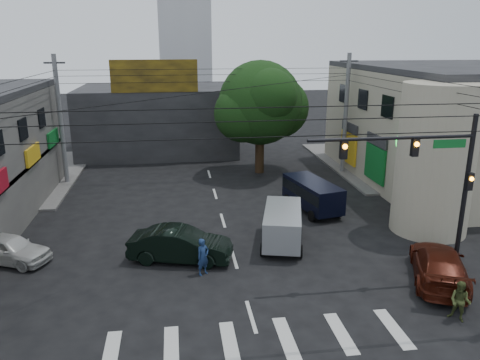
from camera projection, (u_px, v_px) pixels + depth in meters
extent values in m
plane|color=black|center=(240.00, 278.00, 20.54)|extent=(160.00, 160.00, 0.00)
cube|color=#514F4C|center=(418.00, 162.00, 40.05)|extent=(16.00, 16.00, 0.15)
cube|color=#9E967D|center=(458.00, 127.00, 34.19)|extent=(14.00, 18.00, 8.00)
cylinder|color=#9E967D|center=(435.00, 160.00, 24.70)|extent=(4.00, 4.00, 8.00)
cube|color=#232326|center=(158.00, 119.00, 43.81)|extent=(14.00, 10.00, 6.00)
cube|color=olive|center=(154.00, 76.00, 37.94)|extent=(7.00, 0.30, 2.60)
cylinder|color=black|center=(260.00, 145.00, 36.59)|extent=(0.70, 0.70, 4.40)
sphere|color=black|center=(260.00, 103.00, 35.65)|extent=(6.40, 6.40, 6.40)
cylinder|color=black|center=(464.00, 198.00, 19.86)|extent=(0.20, 0.20, 7.20)
cylinder|color=black|center=(392.00, 138.00, 18.62)|extent=(7.00, 0.14, 0.14)
cube|color=black|center=(415.00, 147.00, 18.87)|extent=(0.28, 0.22, 0.75)
cube|color=black|center=(344.00, 150.00, 18.46)|extent=(0.28, 0.22, 0.75)
sphere|color=orange|center=(417.00, 144.00, 18.69)|extent=(0.20, 0.20, 0.20)
sphere|color=orange|center=(345.00, 147.00, 18.28)|extent=(0.20, 0.20, 0.20)
cube|color=#0D6123|center=(450.00, 144.00, 19.04)|extent=(1.40, 0.06, 0.35)
cylinder|color=#59595B|center=(61.00, 121.00, 32.98)|extent=(0.32, 0.32, 9.20)
cylinder|color=#59595B|center=(346.00, 115.00, 35.84)|extent=(0.32, 0.32, 9.20)
imported|color=black|center=(180.00, 245.00, 22.04)|extent=(4.05, 5.66, 1.59)
imported|color=#BABAB6|center=(9.00, 249.00, 21.90)|extent=(4.62, 5.20, 1.36)
imported|color=#3D1108|center=(439.00, 265.00, 20.16)|extent=(5.92, 6.75, 1.51)
imported|color=navy|center=(203.00, 257.00, 20.69)|extent=(1.00, 0.98, 1.69)
imported|color=#39431F|center=(460.00, 302.00, 17.24)|extent=(1.35, 1.35, 1.57)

